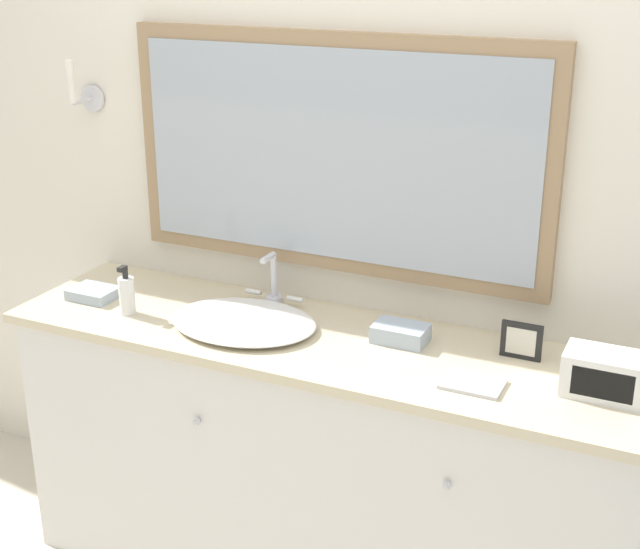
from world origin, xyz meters
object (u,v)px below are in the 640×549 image
(picture_frame, at_px, (521,341))
(soap_bottle, at_px, (127,294))
(sink_basin, at_px, (245,320))
(appliance_box, at_px, (606,375))

(picture_frame, bearing_deg, soap_bottle, -170.10)
(sink_basin, relative_size, picture_frame, 3.98)
(sink_basin, xyz_separation_m, soap_bottle, (-0.38, -0.07, 0.05))
(sink_basin, distance_m, soap_bottle, 0.39)
(picture_frame, bearing_deg, appliance_box, -26.28)
(sink_basin, bearing_deg, picture_frame, 9.39)
(appliance_box, height_order, picture_frame, appliance_box)
(sink_basin, height_order, soap_bottle, sink_basin)
(appliance_box, xyz_separation_m, picture_frame, (-0.25, 0.12, -0.00))
(sink_basin, bearing_deg, soap_bottle, -169.00)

